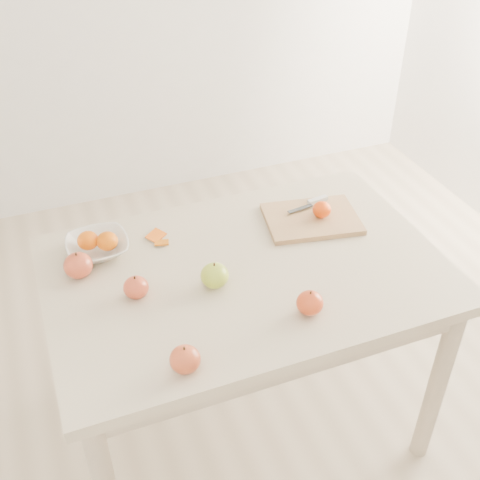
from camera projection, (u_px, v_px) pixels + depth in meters
name	position (u px, v px, depth m)	size (l,w,h in m)	color
ground	(245.00, 421.00, 2.27)	(3.50, 3.50, 0.00)	#C6B293
table	(246.00, 292.00, 1.88)	(1.20, 0.80, 0.75)	#C1B192
cutting_board	(312.00, 219.00, 2.02)	(0.31, 0.23, 0.02)	tan
board_tangerine	(322.00, 210.00, 2.00)	(0.06, 0.06, 0.05)	#DF3C07
fruit_bowl	(98.00, 247.00, 1.87)	(0.19, 0.19, 0.05)	white
bowl_tangerine_near	(88.00, 240.00, 1.85)	(0.07, 0.07, 0.06)	#DA6107
bowl_tangerine_far	(107.00, 241.00, 1.85)	(0.07, 0.07, 0.06)	#DA5C07
orange_peel_a	(156.00, 237.00, 1.95)	(0.06, 0.04, 0.00)	#D1560E
orange_peel_b	(162.00, 243.00, 1.92)	(0.04, 0.04, 0.00)	#C8620E
paring_knife	(315.00, 201.00, 2.07)	(0.17, 0.06, 0.01)	silver
apple_green	(215.00, 275.00, 1.73)	(0.08, 0.08, 0.07)	#6FA124
apple_red_a	(78.00, 265.00, 1.77)	(0.09, 0.09, 0.08)	maroon
apple_red_e	(310.00, 303.00, 1.65)	(0.08, 0.08, 0.07)	#A20A0A
apple_red_c	(185.00, 359.00, 1.48)	(0.08, 0.08, 0.07)	maroon
apple_red_d	(136.00, 287.00, 1.70)	(0.07, 0.07, 0.07)	maroon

